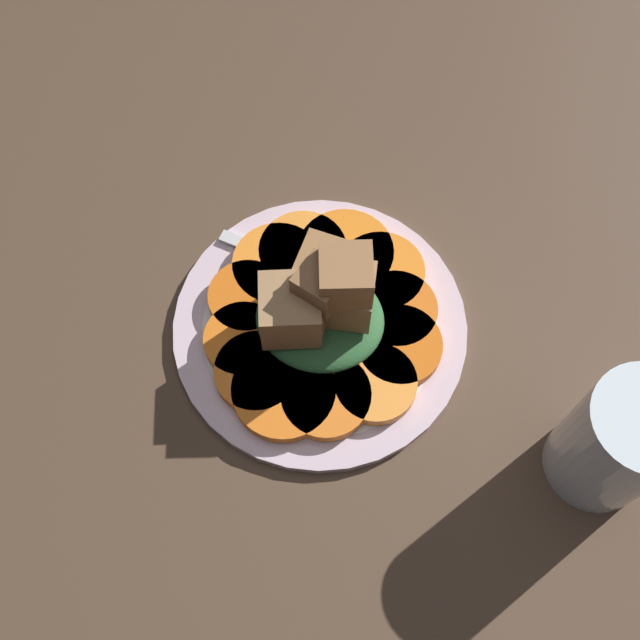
# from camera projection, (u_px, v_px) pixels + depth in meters

# --- Properties ---
(table_slab) EXTENTS (1.20, 1.20, 0.02)m
(table_slab) POSITION_uv_depth(u_px,v_px,m) (320.00, 334.00, 0.70)
(table_slab) COLOR #4C3828
(table_slab) RESTS_ON ground
(plate) EXTENTS (0.25, 0.25, 0.01)m
(plate) POSITION_uv_depth(u_px,v_px,m) (320.00, 327.00, 0.69)
(plate) COLOR silver
(plate) RESTS_ON table_slab
(carrot_slice_0) EXTENTS (0.07, 0.07, 0.01)m
(carrot_slice_0) POSITION_uv_depth(u_px,v_px,m) (257.00, 372.00, 0.66)
(carrot_slice_0) COLOR orange
(carrot_slice_0) RESTS_ON plate
(carrot_slice_1) EXTENTS (0.09, 0.09, 0.01)m
(carrot_slice_1) POSITION_uv_depth(u_px,v_px,m) (284.00, 390.00, 0.65)
(carrot_slice_1) COLOR orange
(carrot_slice_1) RESTS_ON plate
(carrot_slice_2) EXTENTS (0.07, 0.07, 0.01)m
(carrot_slice_2) POSITION_uv_depth(u_px,v_px,m) (326.00, 396.00, 0.65)
(carrot_slice_2) COLOR orange
(carrot_slice_2) RESTS_ON plate
(carrot_slice_3) EXTENTS (0.07, 0.07, 0.01)m
(carrot_slice_3) POSITION_uv_depth(u_px,v_px,m) (375.00, 384.00, 0.66)
(carrot_slice_3) COLOR orange
(carrot_slice_3) RESTS_ON plate
(carrot_slice_4) EXTENTS (0.07, 0.07, 0.01)m
(carrot_slice_4) POSITION_uv_depth(u_px,v_px,m) (399.00, 346.00, 0.67)
(carrot_slice_4) COLOR #D45F12
(carrot_slice_4) RESTS_ON plate
(carrot_slice_5) EXTENTS (0.07, 0.07, 0.01)m
(carrot_slice_5) POSITION_uv_depth(u_px,v_px,m) (396.00, 311.00, 0.68)
(carrot_slice_5) COLOR orange
(carrot_slice_5) RESTS_ON plate
(carrot_slice_6) EXTENTS (0.08, 0.08, 0.01)m
(carrot_slice_6) POSITION_uv_depth(u_px,v_px,m) (381.00, 273.00, 0.70)
(carrot_slice_6) COLOR orange
(carrot_slice_6) RESTS_ON plate
(carrot_slice_7) EXTENTS (0.09, 0.09, 0.01)m
(carrot_slice_7) POSITION_uv_depth(u_px,v_px,m) (345.00, 254.00, 0.71)
(carrot_slice_7) COLOR orange
(carrot_slice_7) RESTS_ON plate
(carrot_slice_8) EXTENTS (0.08, 0.08, 0.01)m
(carrot_slice_8) POSITION_uv_depth(u_px,v_px,m) (303.00, 252.00, 0.71)
(carrot_slice_8) COLOR orange
(carrot_slice_8) RESTS_ON plate
(carrot_slice_9) EXTENTS (0.08, 0.08, 0.01)m
(carrot_slice_9) POSITION_uv_depth(u_px,v_px,m) (278.00, 266.00, 0.70)
(carrot_slice_9) COLOR orange
(carrot_slice_9) RESTS_ON plate
(carrot_slice_10) EXTENTS (0.07, 0.07, 0.01)m
(carrot_slice_10) POSITION_uv_depth(u_px,v_px,m) (247.00, 298.00, 0.69)
(carrot_slice_10) COLOR orange
(carrot_slice_10) RESTS_ON plate
(carrot_slice_11) EXTENTS (0.07, 0.07, 0.01)m
(carrot_slice_11) POSITION_uv_depth(u_px,v_px,m) (243.00, 340.00, 0.67)
(carrot_slice_11) COLOR orange
(carrot_slice_11) RESTS_ON plate
(center_pile) EXTENTS (0.11, 0.10, 0.11)m
(center_pile) POSITION_uv_depth(u_px,v_px,m) (320.00, 303.00, 0.65)
(center_pile) COLOR #2D6033
(center_pile) RESTS_ON plate
(fork) EXTENTS (0.17, 0.05, 0.00)m
(fork) POSITION_uv_depth(u_px,v_px,m) (315.00, 272.00, 0.70)
(fork) COLOR silver
(fork) RESTS_ON plate
(water_glass) EXTENTS (0.08, 0.08, 0.13)m
(water_glass) POSITION_uv_depth(u_px,v_px,m) (618.00, 443.00, 0.59)
(water_glass) COLOR silver
(water_glass) RESTS_ON table_slab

